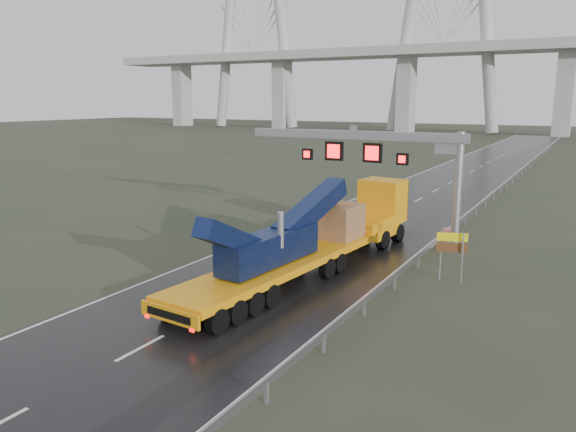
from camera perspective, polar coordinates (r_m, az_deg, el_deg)
The scene contains 7 objects.
ground at distance 23.45m, azimuth -11.32°, elevation -11.26°, with size 400.00×400.00×0.00m, color #2D3424.
road at distance 58.75m, azimuth 14.76°, elevation 2.50°, with size 11.00×200.00×0.02m, color black.
guardrail at distance 47.72m, azimuth 18.85°, elevation 1.02°, with size 0.20×140.00×1.40m, color gray, non-canonical shape.
sign_gantry at distance 36.51m, azimuth 9.64°, elevation 6.16°, with size 14.90×1.20×7.42m.
heavy_haul_truck at distance 31.19m, azimuth 3.91°, elevation -1.66°, with size 4.76×20.51×4.78m.
exit_sign_pair at distance 29.39m, azimuth 16.30°, elevation -3.03°, with size 1.45×0.54×2.59m.
striped_barrier at distance 36.95m, azimuth 15.99°, elevation -2.07°, with size 0.63×0.34×1.07m, color red.
Camera 1 is at (14.23, -16.27, 9.09)m, focal length 35.00 mm.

